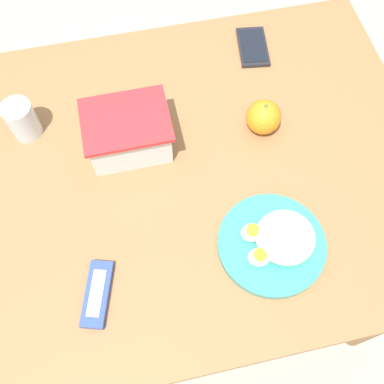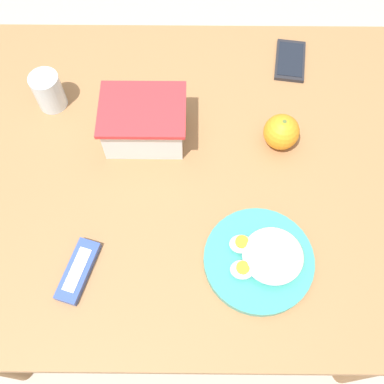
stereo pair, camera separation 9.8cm
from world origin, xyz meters
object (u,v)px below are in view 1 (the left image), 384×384
Objects in this scene: candy_bar at (97,294)px; cell_phone at (253,47)px; rice_plate at (276,242)px; drinking_glass at (22,120)px; food_container at (128,134)px; orange_fruit at (263,117)px.

candy_bar is 0.98× the size of cell_phone.
rice_plate is 0.38m from candy_bar.
rice_plate is 0.64m from drinking_glass.
drinking_glass is at bearing 140.60° from rice_plate.
food_container is 0.44m from cell_phone.
rice_plate is at bearing -50.58° from food_container.
rice_plate is 1.62× the size of candy_bar.
drinking_glass is at bearing 104.96° from candy_bar.
candy_bar is 0.76m from cell_phone.
drinking_glass is (-0.12, 0.43, 0.04)m from candy_bar.
rice_plate is at bearing -101.13° from orange_fruit.
rice_plate is 0.56m from cell_phone.
drinking_glass is (-0.56, 0.11, 0.01)m from orange_fruit.
drinking_glass reaches higher than orange_fruit.
candy_bar is at bearing -130.36° from cell_phone.
orange_fruit is 0.58× the size of cell_phone.
rice_plate is (-0.06, -0.30, -0.02)m from orange_fruit.
candy_bar is at bearing -176.03° from rice_plate.
food_container reaches higher than rice_plate.
food_container is 1.37× the size of candy_bar.
orange_fruit is at bearing 36.46° from candy_bar.
candy_bar is (-0.38, -0.03, -0.01)m from rice_plate.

